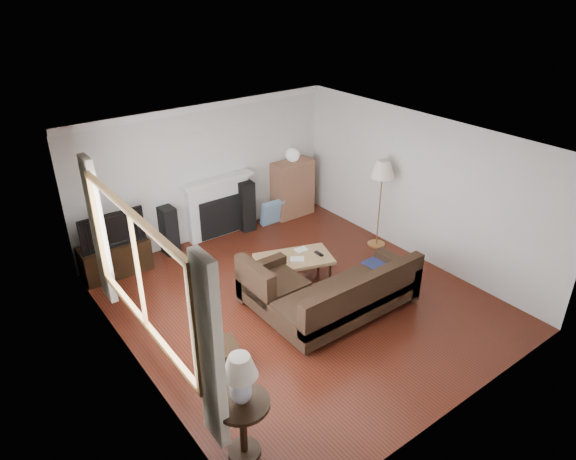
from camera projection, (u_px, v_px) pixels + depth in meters
room at (301, 228)px, 7.25m from camera, size 5.10×5.60×2.54m
window at (138, 271)px, 5.67m from camera, size 0.12×2.74×1.54m
curtain_near at (211, 354)px, 4.68m from camera, size 0.10×0.35×2.10m
curtain_far at (99, 231)px, 6.84m from camera, size 0.10×0.35×2.10m
fireplace at (219, 207)px, 9.52m from camera, size 1.40×0.26×1.15m
tv_stand at (115, 258)px, 8.43m from camera, size 1.09×0.49×0.55m
television at (110, 228)px, 8.17m from camera, size 1.03×0.13×0.59m
speaker_left at (169, 231)px, 8.95m from camera, size 0.26×0.30×0.88m
speaker_right at (246, 206)px, 9.77m from camera, size 0.30×0.35×0.98m
bookshelf at (293, 189)px, 10.31m from camera, size 0.83×0.40×1.15m
globe_lamp at (293, 155)px, 9.98m from camera, size 0.27×0.27×0.27m
sectional_sofa at (347, 293)px, 7.33m from camera, size 2.40×1.75×0.78m
coffee_table at (294, 270)px, 8.19m from camera, size 1.34×1.00×0.47m
footstool at (221, 358)px, 6.42m from camera, size 0.53×0.53×0.37m
floor_lamp at (380, 204)px, 9.04m from camera, size 0.44×0.44×1.63m
side_table at (243, 428)px, 5.23m from camera, size 0.57×0.57×0.72m
table_lamp at (240, 380)px, 4.94m from camera, size 0.35×0.35×0.57m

